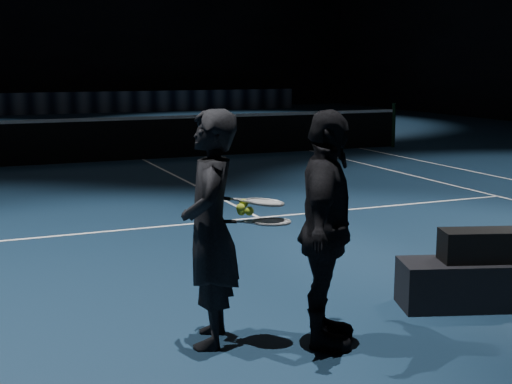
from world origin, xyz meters
The scene contains 14 objects.
floor centered at (0.00, 0.00, 0.00)m, with size 36.00×36.00×0.00m, color #0D2130.
court_lines centered at (0.00, 0.00, 0.00)m, with size 10.98×23.78×0.01m, color white, non-canonical shape.
net_post_right centered at (6.40, 0.00, 0.55)m, with size 0.10×0.10×1.10m, color black.
net_mesh centered at (0.00, 0.00, 0.45)m, with size 12.80×0.02×0.86m, color black.
net_tape centered at (0.00, 0.00, 0.92)m, with size 12.80×0.03×0.07m, color white.
sponsor_backdrop centered at (0.00, 15.50, 0.45)m, with size 22.00×0.15×0.90m, color black.
player_bench centered at (0.34, -10.43, 0.20)m, with size 1.36×0.45×0.41m, color black.
racket_bag centered at (0.34, -10.43, 0.54)m, with size 0.68×0.29×0.27m, color black.
bag_signature centered at (0.34, -10.58, 0.54)m, with size 0.32×0.00×0.09m, color white.
player_a centered at (-2.06, -10.30, 0.88)m, with size 0.64×0.42×1.76m, color black.
player_b centered at (-1.29, -10.66, 0.88)m, with size 1.03×0.43×1.76m, color black.
racket_lower centered at (-1.65, -10.49, 0.94)m, with size 0.68×0.22×0.03m, color black, non-canonical shape.
racket_upper centered at (-1.68, -10.43, 1.07)m, with size 0.68×0.22×0.03m, color black, non-canonical shape.
tennis_balls centered at (-1.82, -10.40, 1.03)m, with size 0.12×0.10×0.12m, color gold, non-canonical shape.
Camera 1 is at (-3.73, -15.13, 2.08)m, focal length 50.00 mm.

